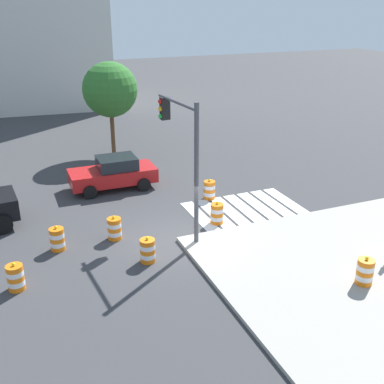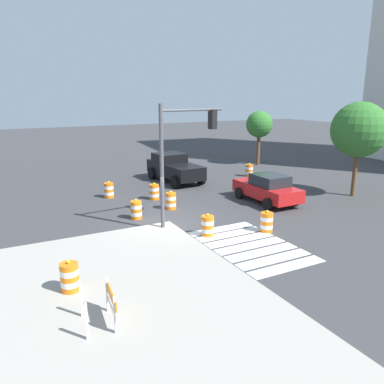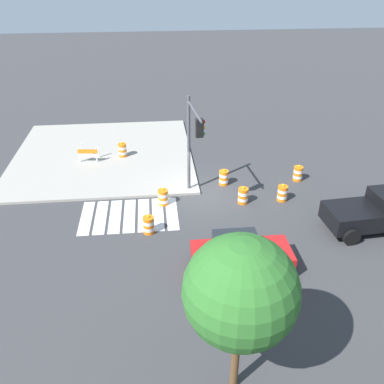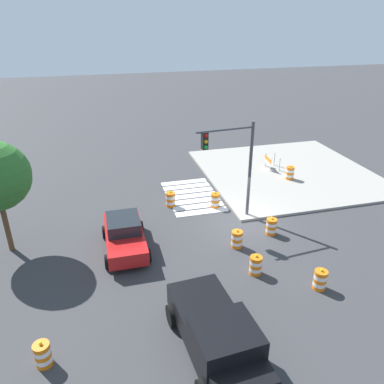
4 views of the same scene
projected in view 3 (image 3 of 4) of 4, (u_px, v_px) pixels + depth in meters
ground_plane at (200, 195)px, 23.65m from camera, size 120.00×120.00×0.00m
sidewalk_corner at (104, 155)px, 28.25m from camera, size 12.00×12.00×0.15m
crosswalk_stripes at (130, 215)px, 21.73m from camera, size 5.10×3.20×0.02m
sports_car at (240, 254)px, 17.65m from camera, size 4.31×2.16×1.63m
pickup_truck at (381, 212)px, 20.30m from camera, size 5.28×2.65×1.92m
traffic_barrel_near_corner at (298, 173)px, 24.98m from camera, size 0.56×0.56×1.02m
traffic_barrel_median_near at (163, 197)px, 22.50m from camera, size 0.56×0.56×1.02m
traffic_barrel_median_far at (224, 178)px, 24.51m from camera, size 0.56×0.56×1.02m
traffic_barrel_far_curb at (282, 193)px, 22.90m from camera, size 0.56×0.56×1.02m
traffic_barrel_lane_center at (243, 196)px, 22.66m from camera, size 0.56×0.56×1.02m
traffic_barrel_opposite_curb at (149, 225)px, 20.19m from camera, size 0.56×0.56×1.02m
traffic_barrel_on_sidewalk at (122, 150)px, 27.65m from camera, size 0.56×0.56×1.02m
construction_barricade at (88, 153)px, 26.95m from camera, size 1.31×0.89×1.00m
traffic_light_pole at (193, 135)px, 21.19m from camera, size 0.63×3.28×5.50m
street_tree_streetside_mid at (241, 292)px, 11.18m from camera, size 3.26×3.26×5.64m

